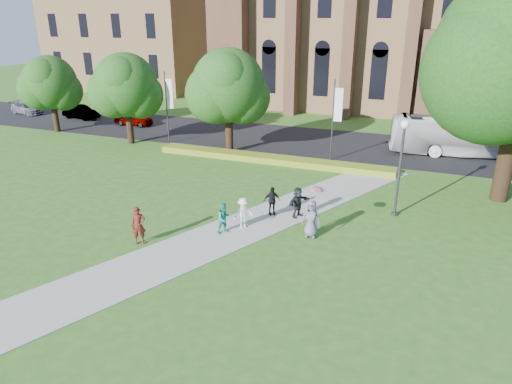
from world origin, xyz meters
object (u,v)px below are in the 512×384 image
at_px(car_2, 27,108).
at_px(pedestrian_0, 138,225).
at_px(tour_coach, 464,136).
at_px(car_0, 133,119).
at_px(car_1, 81,112).
at_px(streetlamp, 401,157).

distance_m(car_2, pedestrian_0, 36.94).
relative_size(tour_coach, car_2, 2.52).
height_order(car_0, car_1, car_1).
xyz_separation_m(car_1, pedestrian_0, (22.33, -21.76, 0.24)).
height_order(car_1, pedestrian_0, pedestrian_0).
height_order(tour_coach, car_1, tour_coach).
distance_m(streetlamp, tour_coach, 14.31).
bearing_deg(tour_coach, car_1, 81.14).
relative_size(streetlamp, tour_coach, 0.48).
xyz_separation_m(streetlamp, car_2, (-40.83, 13.87, -2.64)).
xyz_separation_m(car_2, pedestrian_0, (29.85, -21.77, 0.30)).
bearing_deg(pedestrian_0, car_2, 109.27).
relative_size(tour_coach, car_1, 2.61).
bearing_deg(streetlamp, tour_coach, 74.78).
bearing_deg(tour_coach, streetlamp, 156.17).
bearing_deg(car_1, pedestrian_0, -126.88).
xyz_separation_m(tour_coach, car_0, (-30.07, -0.39, -0.87)).
distance_m(streetlamp, car_1, 36.18).
distance_m(streetlamp, car_2, 43.21).
distance_m(streetlamp, pedestrian_0, 13.73).
height_order(tour_coach, car_0, tour_coach).
relative_size(streetlamp, car_2, 1.20).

